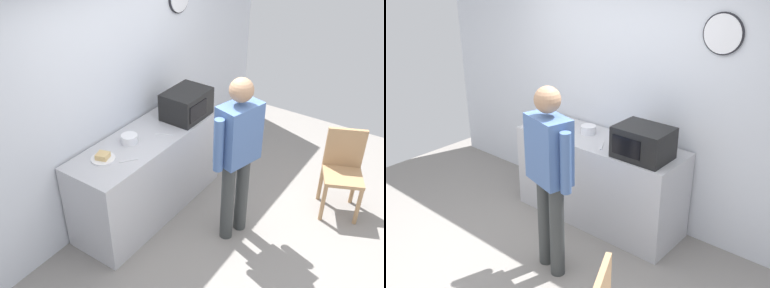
# 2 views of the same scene
# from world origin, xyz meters

# --- Properties ---
(ground_plane) EXTENTS (6.00, 6.00, 0.00)m
(ground_plane) POSITION_xyz_m (0.00, 0.00, 0.00)
(ground_plane) COLOR gray
(back_wall) EXTENTS (5.40, 0.13, 2.60)m
(back_wall) POSITION_xyz_m (0.00, 1.60, 1.30)
(back_wall) COLOR silver
(back_wall) RESTS_ON ground_plane
(kitchen_counter) EXTENTS (1.82, 0.62, 0.93)m
(kitchen_counter) POSITION_xyz_m (-0.03, 1.22, 0.47)
(kitchen_counter) COLOR #B7B7BC
(kitchen_counter) RESTS_ON ground_plane
(microwave) EXTENTS (0.50, 0.39, 0.30)m
(microwave) POSITION_xyz_m (0.54, 1.13, 1.08)
(microwave) COLOR black
(microwave) RESTS_ON kitchen_counter
(sandwich_plate) EXTENTS (0.23, 0.23, 0.07)m
(sandwich_plate) POSITION_xyz_m (-0.58, 1.28, 0.95)
(sandwich_plate) COLOR white
(sandwich_plate) RESTS_ON kitchen_counter
(salad_bowl) EXTENTS (0.16, 0.16, 0.09)m
(salad_bowl) POSITION_xyz_m (-0.22, 1.27, 0.97)
(salad_bowl) COLOR white
(salad_bowl) RESTS_ON kitchen_counter
(fork_utensil) EXTENTS (0.10, 0.16, 0.01)m
(fork_utensil) POSITION_xyz_m (0.10, 1.09, 0.93)
(fork_utensil) COLOR silver
(fork_utensil) RESTS_ON kitchen_counter
(spoon_utensil) EXTENTS (0.15, 0.11, 0.01)m
(spoon_utensil) POSITION_xyz_m (-0.47, 1.07, 0.93)
(spoon_utensil) COLOR silver
(spoon_utensil) RESTS_ON kitchen_counter
(person_standing) EXTENTS (0.57, 0.33, 1.73)m
(person_standing) POSITION_xyz_m (0.16, 0.28, 1.01)
(person_standing) COLOR #373A3B
(person_standing) RESTS_ON ground_plane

